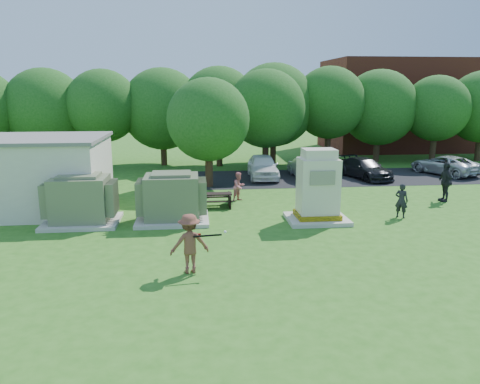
{
  "coord_description": "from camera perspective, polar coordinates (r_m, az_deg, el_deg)",
  "views": [
    {
      "loc": [
        -1.89,
        -14.63,
        5.44
      ],
      "look_at": [
        0.0,
        4.0,
        1.3
      ],
      "focal_mm": 35.0,
      "sensor_mm": 36.0,
      "label": 1
    }
  ],
  "objects": [
    {
      "name": "car_white",
      "position": [
        29.08,
        2.79,
        3.14
      ],
      "size": [
        1.94,
        4.4,
        1.47
      ],
      "primitive_type": "imported",
      "rotation": [
        0.0,
        0.0,
        -0.05
      ],
      "color": "white",
      "rests_on": "ground"
    },
    {
      "name": "batter",
      "position": [
        14.16,
        -6.18,
        -6.26
      ],
      "size": [
        1.28,
        0.88,
        1.82
      ],
      "primitive_type": "imported",
      "rotation": [
        0.0,
        0.0,
        3.33
      ],
      "color": "brown",
      "rests_on": "ground"
    },
    {
      "name": "batting_equipment",
      "position": [
        13.95,
        -3.88,
        -5.22
      ],
      "size": [
        1.0,
        0.28,
        0.15
      ],
      "color": "black",
      "rests_on": "ground"
    },
    {
      "name": "picnic_table",
      "position": [
        21.94,
        -3.02,
        -0.8
      ],
      "size": [
        1.55,
        1.16,
        0.66
      ],
      "color": "black",
      "rests_on": "ground"
    },
    {
      "name": "brick_building",
      "position": [
        46.16,
        20.06,
        9.94
      ],
      "size": [
        15.0,
        8.0,
        8.0
      ],
      "primitive_type": "cube",
      "color": "maroon",
      "rests_on": "ground"
    },
    {
      "name": "person_walking_right",
      "position": [
        25.05,
        23.74,
        1.14
      ],
      "size": [
        0.52,
        1.16,
        1.96
      ],
      "primitive_type": "imported",
      "rotation": [
        0.0,
        0.0,
        4.67
      ],
      "color": "#232328",
      "rests_on": "ground"
    },
    {
      "name": "transformer_right",
      "position": [
        19.66,
        -8.29,
        -0.8
      ],
      "size": [
        3.0,
        2.4,
        2.07
      ],
      "color": "beige",
      "rests_on": "ground"
    },
    {
      "name": "car_silver_a",
      "position": [
        29.33,
        8.05,
        2.96
      ],
      "size": [
        1.62,
        4.07,
        1.32
      ],
      "primitive_type": "imported",
      "rotation": [
        0.0,
        0.0,
        3.2
      ],
      "color": "silver",
      "rests_on": "ground"
    },
    {
      "name": "parking_strip",
      "position": [
        29.99,
        11.56,
        1.77
      ],
      "size": [
        20.0,
        6.0,
        0.01
      ],
      "primitive_type": "cube",
      "color": "#232326",
      "rests_on": "ground"
    },
    {
      "name": "person_at_picnic",
      "position": [
        23.08,
        -0.12,
        0.67
      ],
      "size": [
        0.89,
        0.87,
        1.44
      ],
      "primitive_type": "imported",
      "rotation": [
        0.0,
        0.0,
        0.7
      ],
      "color": "#D16E74",
      "rests_on": "ground"
    },
    {
      "name": "generator_cabinet",
      "position": [
        19.65,
        9.47,
        0.24
      ],
      "size": [
        2.5,
        2.05,
        3.05
      ],
      "color": "beige",
      "rests_on": "ground"
    },
    {
      "name": "car_dark",
      "position": [
        30.01,
        14.97,
        2.8
      ],
      "size": [
        2.83,
        4.59,
        1.24
      ],
      "primitive_type": "imported",
      "rotation": [
        0.0,
        0.0,
        0.27
      ],
      "color": "black",
      "rests_on": "ground"
    },
    {
      "name": "ground",
      "position": [
        15.72,
        1.48,
        -7.78
      ],
      "size": [
        120.0,
        120.0,
        0.0
      ],
      "primitive_type": "plane",
      "color": "#2D6619",
      "rests_on": "ground"
    },
    {
      "name": "tree_row",
      "position": [
        33.35,
        0.49,
        10.26
      ],
      "size": [
        41.3,
        13.3,
        7.3
      ],
      "color": "#47301E",
      "rests_on": "ground"
    },
    {
      "name": "transformer_left",
      "position": [
        20.18,
        -18.85,
        -1.01
      ],
      "size": [
        3.0,
        2.4,
        2.07
      ],
      "color": "beige",
      "rests_on": "ground"
    },
    {
      "name": "person_by_generator",
      "position": [
        21.21,
        19.08,
        -1.0
      ],
      "size": [
        0.65,
        0.63,
        1.5
      ],
      "primitive_type": "imported",
      "rotation": [
        0.0,
        0.0,
        2.46
      ],
      "color": "black",
      "rests_on": "ground"
    },
    {
      "name": "car_silver_b",
      "position": [
        33.14,
        23.65,
        3.05
      ],
      "size": [
        3.67,
        4.89,
        1.23
      ],
      "primitive_type": "imported",
      "rotation": [
        0.0,
        0.0,
        3.56
      ],
      "color": "silver",
      "rests_on": "ground"
    }
  ]
}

